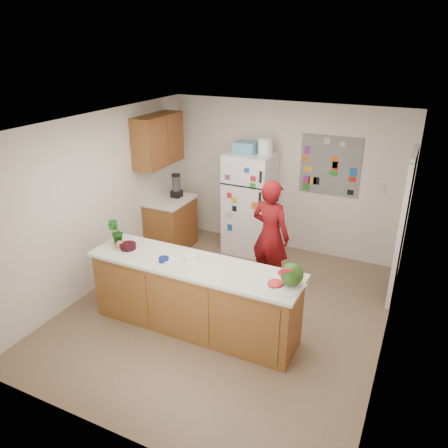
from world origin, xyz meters
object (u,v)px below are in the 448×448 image
at_px(person, 270,235).
at_px(cherry_bowl, 128,246).
at_px(refrigerator, 250,203).
at_px(watermelon, 292,274).

bearing_deg(person, cherry_bowl, 57.21).
height_order(refrigerator, cherry_bowl, refrigerator).
xyz_separation_m(person, cherry_bowl, (-1.43, -1.40, 0.14)).
height_order(person, cherry_bowl, person).
bearing_deg(watermelon, person, 118.18).
height_order(watermelon, cherry_bowl, watermelon).
distance_m(watermelon, cherry_bowl, 2.16).
xyz_separation_m(refrigerator, watermelon, (1.46, -2.36, 0.21)).
bearing_deg(cherry_bowl, refrigerator, 73.73).
xyz_separation_m(watermelon, cherry_bowl, (-2.16, -0.03, -0.10)).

